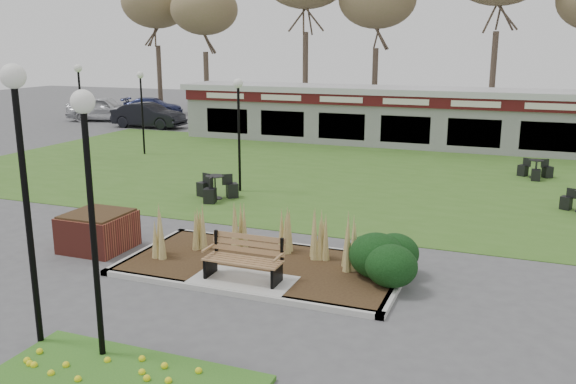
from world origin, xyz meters
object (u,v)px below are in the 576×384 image
(brick_planter, at_px, (98,231))
(lamp_post_near_right, at_px, (20,146))
(food_pavilion, at_px, (411,116))
(lamp_post_mid_left, at_px, (80,91))
(car_silver, at_px, (104,109))
(lamp_post_mid_right, at_px, (239,110))
(bistro_set_b, at_px, (215,191))
(lamp_post_near_left, at_px, (88,168))
(car_black, at_px, (148,115))
(park_bench, at_px, (245,258))
(car_blue, at_px, (153,106))
(lamp_post_far_left, at_px, (141,94))
(bistro_set_c, at_px, (535,172))

(brick_planter, distance_m, lamp_post_near_right, 5.86)
(food_pavilion, relative_size, lamp_post_mid_left, 5.88)
(food_pavilion, distance_m, car_silver, 21.12)
(food_pavilion, height_order, lamp_post_mid_right, lamp_post_mid_right)
(lamp_post_mid_left, xyz_separation_m, bistro_set_b, (8.80, -4.28, -2.77))
(lamp_post_mid_left, distance_m, lamp_post_mid_right, 9.55)
(lamp_post_near_left, height_order, car_black, lamp_post_near_left)
(lamp_post_mid_left, bearing_deg, park_bench, -39.50)
(car_black, xyz_separation_m, car_blue, (-3.62, 6.00, -0.13))
(car_black, relative_size, car_blue, 1.06)
(lamp_post_near_left, bearing_deg, car_blue, 122.00)
(food_pavilion, bearing_deg, car_blue, 160.51)
(food_pavilion, height_order, lamp_post_near_right, lamp_post_near_right)
(brick_planter, distance_m, car_silver, 27.34)
(food_pavilion, xyz_separation_m, lamp_post_near_left, (-0.82, -23.46, 1.71))
(lamp_post_near_right, distance_m, lamp_post_far_left, 18.74)
(brick_planter, distance_m, lamp_post_far_left, 13.87)
(lamp_post_mid_right, distance_m, lamp_post_far_left, 8.94)
(food_pavilion, relative_size, car_blue, 5.73)
(park_bench, bearing_deg, car_black, 128.08)
(lamp_post_far_left, bearing_deg, car_silver, 134.80)
(lamp_post_mid_right, bearing_deg, car_silver, 138.98)
(car_silver, bearing_deg, car_blue, -29.43)
(park_bench, xyz_separation_m, brick_planter, (-4.40, 0.75, -0.11))
(lamp_post_near_right, height_order, lamp_post_mid_left, lamp_post_near_right)
(food_pavilion, xyz_separation_m, lamp_post_mid_left, (-12.83, -9.14, 1.57))
(food_pavilion, bearing_deg, car_silver, 172.31)
(brick_planter, bearing_deg, bistro_set_b, 86.20)
(lamp_post_near_left, distance_m, lamp_post_mid_right, 11.74)
(lamp_post_mid_right, relative_size, lamp_post_far_left, 1.02)
(lamp_post_far_left, distance_m, car_black, 9.79)
(food_pavilion, distance_m, bistro_set_c, 8.58)
(car_black, bearing_deg, car_silver, 68.51)
(park_bench, distance_m, lamp_post_mid_right, 8.78)
(lamp_post_mid_left, relative_size, bistro_set_c, 3.17)
(lamp_post_near_left, bearing_deg, brick_planter, 128.49)
(food_pavilion, relative_size, car_silver, 5.07)
(brick_planter, relative_size, lamp_post_near_right, 0.32)
(lamp_post_near_right, relative_size, car_blue, 1.10)
(brick_planter, height_order, car_silver, car_silver)
(food_pavilion, relative_size, bistro_set_b, 16.91)
(brick_planter, relative_size, car_black, 0.33)
(food_pavilion, height_order, lamp_post_far_left, lamp_post_far_left)
(lamp_post_far_left, xyz_separation_m, bistro_set_c, (17.02, 0.94, -2.53))
(brick_planter, relative_size, bistro_set_b, 1.03)
(lamp_post_far_left, bearing_deg, brick_planter, -60.59)
(car_black, bearing_deg, bistro_set_c, -108.37)
(brick_planter, bearing_deg, car_black, 120.67)
(bistro_set_c, bearing_deg, lamp_post_near_right, -114.77)
(lamp_post_near_right, relative_size, car_black, 1.04)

